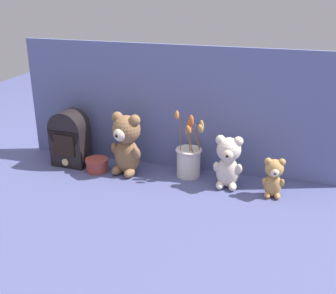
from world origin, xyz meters
TOP-DOWN VIEW (x-y plane):
  - ground_plane at (0.00, 0.00)m, footprint 4.00×4.00m
  - backdrop_wall at (0.00, 0.17)m, footprint 1.53×0.02m
  - teddy_bear_large at (-0.20, 0.02)m, footprint 0.16×0.15m
  - teddy_bear_medium at (0.27, 0.02)m, footprint 0.13×0.12m
  - teddy_bear_small at (0.47, -0.01)m, footprint 0.09×0.09m
  - flower_vase at (0.08, 0.08)m, footprint 0.14×0.13m
  - vintage_radio at (-0.50, 0.04)m, footprint 0.17×0.12m
  - decorative_tin_tall at (-0.35, 0.00)m, footprint 0.11×0.11m

SIDE VIEW (x-z plane):
  - ground_plane at x=0.00m, z-range 0.00..0.00m
  - decorative_tin_tall at x=-0.35m, z-range 0.00..0.06m
  - flower_vase at x=0.08m, z-range -0.07..0.24m
  - teddy_bear_small at x=0.47m, z-range 0.00..0.18m
  - teddy_bear_medium at x=0.27m, z-range 0.01..0.24m
  - vintage_radio at x=-0.50m, z-range 0.00..0.28m
  - teddy_bear_large at x=-0.20m, z-range 0.01..0.30m
  - backdrop_wall at x=0.00m, z-range 0.00..0.58m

